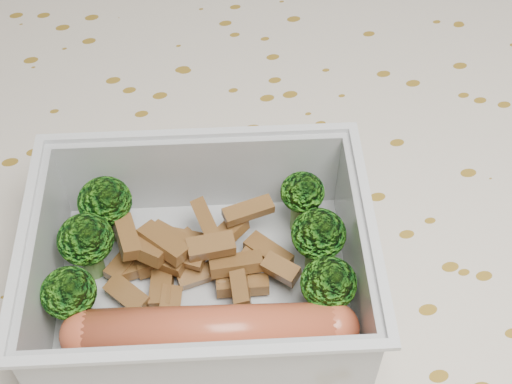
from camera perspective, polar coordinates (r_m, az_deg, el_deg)
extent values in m
cube|color=brown|center=(0.42, -1.42, -4.17)|extent=(1.40, 0.90, 0.04)
cube|color=beige|center=(0.40, -1.48, -2.28)|extent=(1.46, 0.96, 0.01)
cube|color=silver|center=(0.37, -4.15, -8.02)|extent=(0.17, 0.15, 0.00)
cube|color=silver|center=(0.38, -4.44, 1.48)|extent=(0.15, 0.04, 0.05)
cube|color=silver|center=(0.32, -4.36, -14.27)|extent=(0.15, 0.04, 0.05)
cube|color=silver|center=(0.35, 7.99, -5.11)|extent=(0.03, 0.11, 0.05)
cube|color=silver|center=(0.36, -16.57, -6.00)|extent=(0.03, 0.11, 0.05)
cube|color=silver|center=(0.36, -4.69, 4.71)|extent=(0.16, 0.04, 0.00)
cube|color=silver|center=(0.29, -4.67, -12.78)|extent=(0.16, 0.04, 0.00)
cube|color=silver|center=(0.33, 9.19, -2.46)|extent=(0.03, 0.12, 0.00)
cube|color=silver|center=(0.34, -18.25, -3.51)|extent=(0.03, 0.12, 0.00)
cylinder|color=#608C3F|center=(0.39, -11.55, -2.50)|extent=(0.01, 0.01, 0.02)
ellipsoid|color=#388D16|center=(0.37, -12.00, -0.75)|extent=(0.03, 0.03, 0.02)
cylinder|color=#608C3F|center=(0.38, 3.60, -1.80)|extent=(0.01, 0.01, 0.02)
ellipsoid|color=#388D16|center=(0.37, 3.74, -0.01)|extent=(0.02, 0.02, 0.02)
cylinder|color=#608C3F|center=(0.37, -12.96, -5.40)|extent=(0.01, 0.01, 0.02)
ellipsoid|color=#388D16|center=(0.36, -13.48, -3.71)|extent=(0.03, 0.03, 0.02)
cylinder|color=#608C3F|center=(0.37, 4.83, -5.10)|extent=(0.01, 0.01, 0.02)
ellipsoid|color=#388D16|center=(0.35, 5.03, -3.37)|extent=(0.03, 0.03, 0.02)
cylinder|color=#608C3F|center=(0.36, -14.15, -9.38)|extent=(0.01, 0.01, 0.02)
ellipsoid|color=#388D16|center=(0.34, -14.76, -7.80)|extent=(0.03, 0.03, 0.02)
cylinder|color=#608C3F|center=(0.35, 5.58, -8.91)|extent=(0.01, 0.01, 0.02)
ellipsoid|color=#388D16|center=(0.34, 5.83, -7.27)|extent=(0.03, 0.03, 0.02)
cube|color=brown|center=(0.36, -8.95, -4.57)|extent=(0.02, 0.02, 0.01)
cube|color=brown|center=(0.37, -6.39, -4.39)|extent=(0.02, 0.02, 0.01)
cube|color=brown|center=(0.38, -5.88, -3.89)|extent=(0.03, 0.02, 0.01)
cube|color=brown|center=(0.37, -7.98, -5.72)|extent=(0.02, 0.01, 0.01)
cube|color=brown|center=(0.37, -0.63, -1.49)|extent=(0.03, 0.01, 0.01)
cube|color=brown|center=(0.36, 2.01, -6.19)|extent=(0.02, 0.02, 0.01)
cube|color=brown|center=(0.35, -1.25, -7.77)|extent=(0.01, 0.02, 0.01)
cube|color=brown|center=(0.38, -10.27, -3.60)|extent=(0.01, 0.03, 0.01)
cube|color=brown|center=(0.37, 0.99, -4.91)|extent=(0.02, 0.03, 0.01)
cube|color=brown|center=(0.37, -3.97, -2.44)|extent=(0.01, 0.03, 0.01)
cube|color=brown|center=(0.37, -2.43, -3.44)|extent=(0.03, 0.02, 0.01)
cube|color=brown|center=(0.38, -6.84, -4.63)|extent=(0.01, 0.03, 0.01)
cube|color=brown|center=(0.37, -10.45, -5.48)|extent=(0.02, 0.02, 0.01)
cube|color=brown|center=(0.36, -10.24, -8.10)|extent=(0.02, 0.03, 0.01)
cube|color=brown|center=(0.36, -1.08, -7.49)|extent=(0.03, 0.01, 0.01)
cube|color=brown|center=(0.37, -6.88, -3.62)|extent=(0.02, 0.02, 0.01)
cube|color=brown|center=(0.37, -7.51, -7.21)|extent=(0.02, 0.03, 0.01)
cube|color=brown|center=(0.36, -10.30, -3.54)|extent=(0.01, 0.03, 0.01)
cube|color=brown|center=(0.36, -3.61, -4.36)|extent=(0.02, 0.01, 0.01)
cube|color=brown|center=(0.36, -7.42, -4.07)|extent=(0.03, 0.03, 0.01)
cube|color=brown|center=(0.36, -1.60, -5.79)|extent=(0.03, 0.01, 0.01)
cube|color=brown|center=(0.37, -9.55, -5.91)|extent=(0.03, 0.01, 0.01)
cube|color=brown|center=(0.37, -4.52, -6.60)|extent=(0.02, 0.01, 0.01)
cube|color=brown|center=(0.37, -1.38, -6.24)|extent=(0.03, 0.03, 0.01)
cube|color=brown|center=(0.36, -7.27, -5.58)|extent=(0.02, 0.02, 0.01)
cube|color=brown|center=(0.36, -6.91, -8.90)|extent=(0.02, 0.02, 0.01)
cube|color=brown|center=(0.36, -6.16, -5.14)|extent=(0.03, 0.02, 0.01)
cube|color=brown|center=(0.38, -8.82, -4.49)|extent=(0.02, 0.02, 0.01)
cylinder|color=#B94E2F|center=(0.33, -3.68, -11.11)|extent=(0.12, 0.05, 0.02)
sphere|color=#B94E2F|center=(0.34, 6.21, -10.79)|extent=(0.02, 0.02, 0.02)
sphere|color=#B94E2F|center=(0.34, -13.43, -11.10)|extent=(0.02, 0.02, 0.02)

